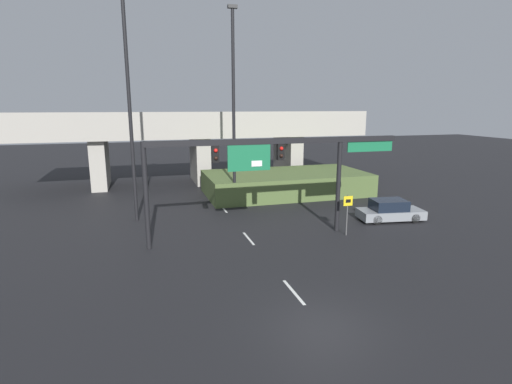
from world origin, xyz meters
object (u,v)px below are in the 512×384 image
(parked_sedan_near_right, at_px, (390,211))
(signal_gantry, at_px, (269,158))
(highway_light_pole_near, at_px, (129,93))
(highway_light_pole_far, at_px, (234,106))
(speed_limit_sign, at_px, (347,209))

(parked_sedan_near_right, bearing_deg, signal_gantry, -165.13)
(highway_light_pole_near, height_order, parked_sedan_near_right, highway_light_pole_near)
(highway_light_pole_far, bearing_deg, speed_limit_sign, -61.18)
(highway_light_pole_far, distance_m, parked_sedan_near_right, 13.68)
(signal_gantry, relative_size, highway_light_pole_far, 1.04)
(speed_limit_sign, xyz_separation_m, highway_light_pole_near, (-12.39, 7.10, 6.99))
(signal_gantry, xyz_separation_m, speed_limit_sign, (4.68, -1.02, -3.18))
(highway_light_pole_near, relative_size, highway_light_pole_far, 1.11)
(signal_gantry, xyz_separation_m, parked_sedan_near_right, (9.21, 1.11, -4.15))
(signal_gantry, height_order, speed_limit_sign, signal_gantry)
(speed_limit_sign, distance_m, highway_light_pole_far, 11.95)
(highway_light_pole_near, bearing_deg, parked_sedan_near_right, -16.36)
(parked_sedan_near_right, bearing_deg, speed_limit_sign, -146.81)
(signal_gantry, relative_size, speed_limit_sign, 6.09)
(highway_light_pole_near, bearing_deg, highway_light_pole_far, 14.09)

